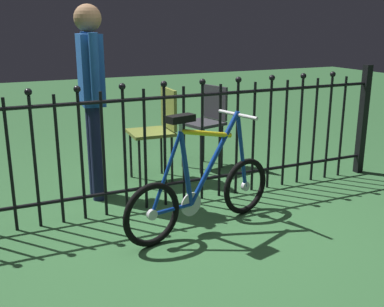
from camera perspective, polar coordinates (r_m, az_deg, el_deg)
ground_plane at (r=3.56m, az=0.93°, el=-9.27°), size 20.00×20.00×0.00m
iron_fence at (r=3.84m, az=-3.64°, el=1.42°), size 4.28×0.07×1.10m
bicycle at (r=3.47m, az=1.25°, el=-4.48°), size 1.34×0.48×0.90m
chair_olive at (r=4.51m, az=-4.14°, el=3.51°), size 0.42×0.42×0.90m
chair_charcoal at (r=4.94m, az=1.93°, el=4.45°), size 0.46×0.45×0.86m
person_visitor at (r=4.04m, az=-12.19°, el=8.05°), size 0.22×0.48×1.65m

